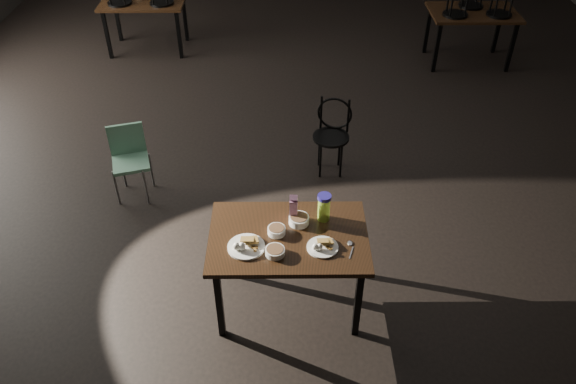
{
  "coord_description": "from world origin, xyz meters",
  "views": [
    {
      "loc": [
        -0.24,
        -5.85,
        3.63
      ],
      "look_at": [
        -0.21,
        -2.35,
        0.85
      ],
      "focal_mm": 35.0,
      "sensor_mm": 36.0,
      "label": 1
    }
  ],
  "objects_px": {
    "main_table": "(288,243)",
    "water_bottle": "(324,207)",
    "juice_carton": "(294,208)",
    "school_chair": "(130,155)",
    "bentwood_chair": "(332,130)"
  },
  "relations": [
    {
      "from": "juice_carton",
      "to": "main_table",
      "type": "bearing_deg",
      "value": -102.67
    },
    {
      "from": "juice_carton",
      "to": "water_bottle",
      "type": "xyz_separation_m",
      "value": [
        0.23,
        0.01,
        0.01
      ]
    },
    {
      "from": "main_table",
      "to": "bentwood_chair",
      "type": "xyz_separation_m",
      "value": [
        0.48,
        1.9,
        -0.19
      ]
    },
    {
      "from": "water_bottle",
      "to": "juice_carton",
      "type": "bearing_deg",
      "value": -178.09
    },
    {
      "from": "juice_carton",
      "to": "school_chair",
      "type": "bearing_deg",
      "value": 140.68
    },
    {
      "from": "water_bottle",
      "to": "bentwood_chair",
      "type": "bearing_deg",
      "value": 83.29
    },
    {
      "from": "juice_carton",
      "to": "bentwood_chair",
      "type": "xyz_separation_m",
      "value": [
        0.43,
        1.72,
        -0.38
      ]
    },
    {
      "from": "main_table",
      "to": "water_bottle",
      "type": "relative_size",
      "value": 5.17
    },
    {
      "from": "main_table",
      "to": "water_bottle",
      "type": "xyz_separation_m",
      "value": [
        0.27,
        0.19,
        0.2
      ]
    },
    {
      "from": "bentwood_chair",
      "to": "school_chair",
      "type": "relative_size",
      "value": 1.08
    },
    {
      "from": "main_table",
      "to": "water_bottle",
      "type": "bearing_deg",
      "value": 34.65
    },
    {
      "from": "juice_carton",
      "to": "bentwood_chair",
      "type": "relative_size",
      "value": 0.3
    },
    {
      "from": "main_table",
      "to": "juice_carton",
      "type": "height_order",
      "value": "juice_carton"
    },
    {
      "from": "juice_carton",
      "to": "water_bottle",
      "type": "height_order",
      "value": "juice_carton"
    },
    {
      "from": "bentwood_chair",
      "to": "school_chair",
      "type": "distance_m",
      "value": 2.08
    }
  ]
}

